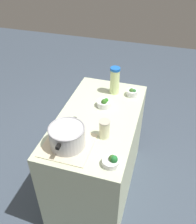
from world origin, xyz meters
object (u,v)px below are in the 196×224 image
at_px(mason_jar, 104,129).
at_px(broccoli_bowl_center, 132,92).
at_px(lemonade_pitcher, 115,80).
at_px(broccoli_bowl_front, 104,103).
at_px(broccoli_bowl_back, 111,161).
at_px(cooking_pot, 67,136).

distance_m(mason_jar, broccoli_bowl_center, 0.62).
xyz_separation_m(lemonade_pitcher, broccoli_bowl_front, (-0.24, 0.03, -0.10)).
bearing_deg(mason_jar, broccoli_bowl_center, -9.03).
distance_m(broccoli_bowl_center, broccoli_bowl_back, 0.87).
bearing_deg(broccoli_bowl_center, cooking_pot, 157.41).
bearing_deg(broccoli_bowl_front, broccoli_bowl_back, -160.33).
xyz_separation_m(cooking_pot, broccoli_bowl_center, (0.78, -0.33, -0.06)).
bearing_deg(broccoli_bowl_center, broccoli_bowl_back, -178.64).
bearing_deg(mason_jar, broccoli_bowl_back, -154.67).
bearing_deg(broccoli_bowl_front, mason_jar, -164.31).
height_order(broccoli_bowl_front, broccoli_bowl_back, same).
bearing_deg(broccoli_bowl_back, lemonade_pitcher, 12.48).
bearing_deg(mason_jar, broccoli_bowl_front, 15.69).
bearing_deg(cooking_pot, broccoli_bowl_center, -22.59).
relative_size(broccoli_bowl_front, broccoli_bowl_center, 1.27).
distance_m(cooking_pot, lemonade_pitcher, 0.80).
relative_size(cooking_pot, lemonade_pitcher, 1.25).
bearing_deg(broccoli_bowl_center, lemonade_pitcher, 89.54).
height_order(mason_jar, broccoli_bowl_center, mason_jar).
distance_m(lemonade_pitcher, broccoli_bowl_front, 0.26).
bearing_deg(broccoli_bowl_front, lemonade_pitcher, -7.82).
relative_size(mason_jar, broccoli_bowl_center, 1.47).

